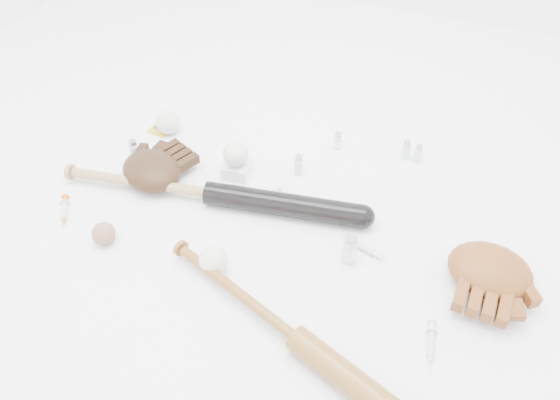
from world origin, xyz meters
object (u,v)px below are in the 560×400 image
(bat_wood, at_px, (298,340))
(pedestal, at_px, (237,169))
(bat_dark, at_px, (210,193))
(glove_dark, at_px, (152,170))

(bat_wood, xyz_separation_m, pedestal, (-0.39, 0.51, -0.01))
(bat_dark, bearing_deg, pedestal, 71.62)
(pedestal, bearing_deg, bat_dark, -99.32)
(glove_dark, relative_size, pedestal, 3.00)
(bat_wood, bearing_deg, bat_dark, 159.10)
(bat_wood, distance_m, pedestal, 0.64)
(pedestal, bearing_deg, glove_dark, -152.28)
(bat_dark, distance_m, bat_wood, 0.55)
(bat_wood, height_order, glove_dark, glove_dark)
(bat_dark, relative_size, glove_dark, 4.04)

